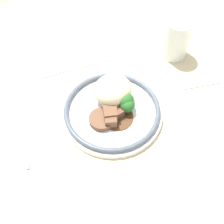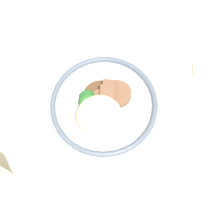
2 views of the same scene
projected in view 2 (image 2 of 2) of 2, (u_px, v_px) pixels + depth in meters
ground_plane at (91, 123)px, 0.71m from camera, size 8.00×8.00×0.00m
dining_table at (91, 119)px, 0.68m from camera, size 1.27×1.03×0.05m
napkin at (192, 108)px, 0.67m from camera, size 0.17×0.15×0.00m
plate at (102, 107)px, 0.64m from camera, size 0.24×0.24×0.08m
fork at (195, 106)px, 0.66m from camera, size 0.06×0.17×0.00m
knife at (123, 187)px, 0.61m from camera, size 0.23×0.02×0.00m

